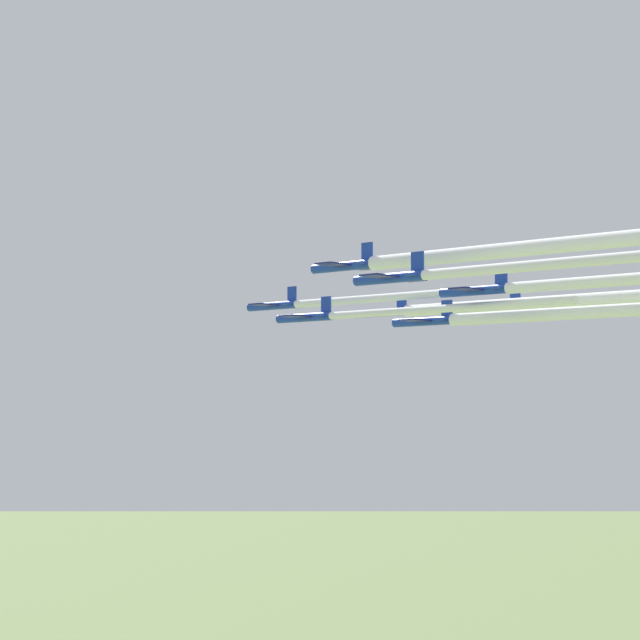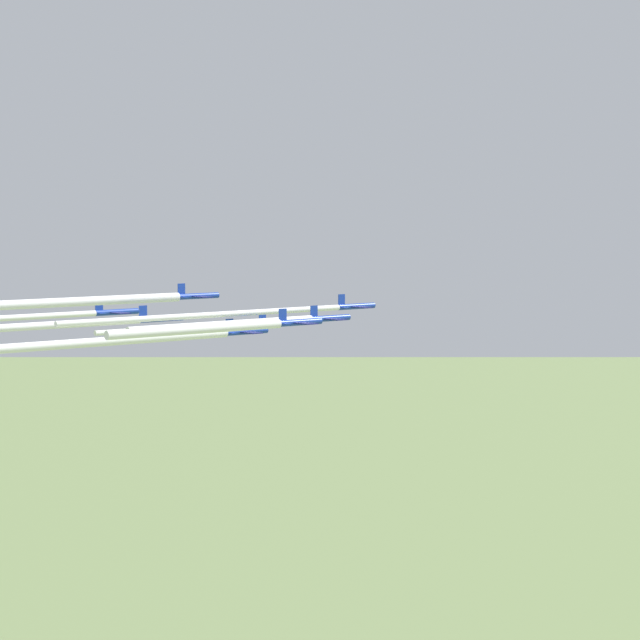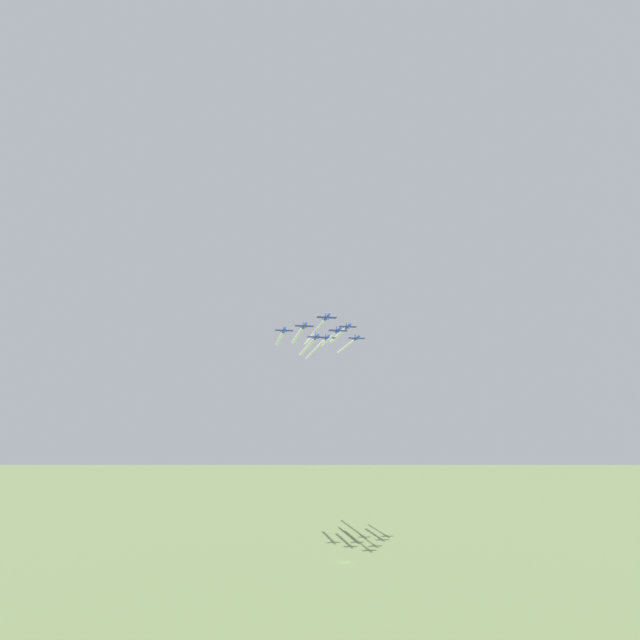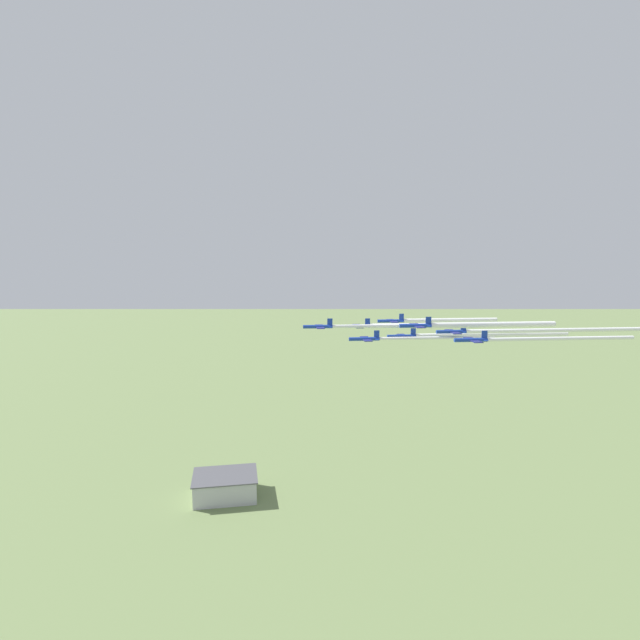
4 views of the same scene
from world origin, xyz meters
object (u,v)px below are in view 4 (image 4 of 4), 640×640
object	(u,v)px
hangar	(225,486)
jet_6	(472,340)
jet_3	(417,326)
jet_5	(392,321)
jet_7	(452,332)
jet_0	(319,326)
jet_1	(365,339)
jet_4	(403,336)
jet_2	(357,326)

from	to	relation	value
hangar	jet_6	distance (m)	164.35
hangar	jet_3	world-z (taller)	jet_3
jet_5	jet_7	xyz separation A→B (m)	(9.36, -20.60, -0.11)
jet_0	jet_1	xyz separation A→B (m)	(10.53, -7.53, -2.26)
hangar	jet_4	xyz separation A→B (m)	(50.23, -102.99, 88.10)
hangar	jet_4	world-z (taller)	jet_4
jet_0	jet_1	bearing A→B (deg)	-120.47
hangar	jet_4	distance (m)	144.54
jet_0	jet_5	xyz separation A→B (m)	(23.39, 11.09, -0.60)
jet_0	jet_3	distance (m)	25.96
jet_0	jet_3	bearing A→B (deg)	-120.47
jet_2	jet_6	distance (m)	34.45
jet_3	jet_7	distance (m)	13.21
jet_0	jet_6	world-z (taller)	jet_0
jet_0	jet_7	world-z (taller)	jet_0
jet_0	jet_2	xyz separation A→B (m)	(11.70, 5.54, -1.00)
jet_4	jet_7	world-z (taller)	jet_7
jet_3	jet_5	distance (m)	26.37
jet_1	jet_7	world-z (taller)	jet_7
jet_5	jet_6	distance (m)	34.66
jet_0	jet_6	distance (m)	38.83
jet_0	jet_4	xyz separation A→B (m)	(22.22, -1.99, -2.86)
jet_2	jet_6	world-z (taller)	jet_6
jet_2	jet_3	distance (m)	22.82
jet_4	jet_5	bearing A→B (deg)	0.00
jet_1	jet_4	world-z (taller)	jet_1
hangar	jet_1	size ratio (longest dim) A/B	3.89
hangar	jet_1	xyz separation A→B (m)	(38.53, -108.54, 88.70)
jet_2	jet_4	size ratio (longest dim) A/B	1.00
hangar	jet_3	distance (m)	156.56
jet_5	jet_7	size ratio (longest dim) A/B	1.00
jet_4	jet_5	world-z (taller)	jet_5
jet_4	jet_7	distance (m)	13.12
jet_0	jet_3	size ratio (longest dim) A/B	1.00
jet_7	hangar	bearing A→B (deg)	33.91
hangar	jet_2	xyz separation A→B (m)	(39.70, -95.46, 89.96)
jet_6	jet_5	bearing A→B (deg)	18.78
jet_3	jet_4	distance (m)	13.98
jet_4	jet_3	bearing A→B (deg)	-180.00
jet_1	hangar	bearing A→B (deg)	24.66
jet_2	jet_3	world-z (taller)	jet_3
jet_2	jet_5	distance (m)	12.95
jet_0	jet_7	size ratio (longest dim) A/B	1.00
jet_0	jet_7	xyz separation A→B (m)	(32.75, -9.52, -0.72)
jet_0	jet_3	xyz separation A→B (m)	(21.05, -15.06, 1.95)
jet_3	jet_6	size ratio (longest dim) A/B	1.00
hangar	jet_7	size ratio (longest dim) A/B	3.89
hangar	jet_7	bearing A→B (deg)	-61.20
jet_6	jet_3	bearing A→B (deg)	59.53
jet_1	jet_6	distance (m)	25.95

